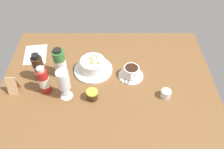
% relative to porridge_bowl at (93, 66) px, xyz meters
% --- Properties ---
extents(ground_plane, '(1.10, 0.84, 0.03)m').
position_rel_porridge_bowl_xyz_m(ground_plane, '(-0.08, 0.09, -0.05)').
color(ground_plane, brown).
extents(porridge_bowl, '(0.21, 0.21, 0.08)m').
position_rel_porridge_bowl_xyz_m(porridge_bowl, '(0.00, 0.00, 0.00)').
color(porridge_bowl, white).
rests_on(porridge_bowl, ground_plane).
extents(cutlery_setting, '(0.14, 0.18, 0.01)m').
position_rel_porridge_bowl_xyz_m(cutlery_setting, '(0.34, -0.13, -0.03)').
color(cutlery_setting, white).
rests_on(cutlery_setting, ground_plane).
extents(coffee_cup, '(0.13, 0.13, 0.06)m').
position_rel_porridge_bowl_xyz_m(coffee_cup, '(-0.20, 0.04, -0.01)').
color(coffee_cup, white).
rests_on(coffee_cup, ground_plane).
extents(creamer_jug, '(0.06, 0.05, 0.05)m').
position_rel_porridge_bowl_xyz_m(creamer_jug, '(-0.36, 0.18, -0.01)').
color(creamer_jug, white).
rests_on(creamer_jug, ground_plane).
extents(wine_glass, '(0.06, 0.06, 0.17)m').
position_rel_porridge_bowl_xyz_m(wine_glass, '(0.12, 0.17, 0.07)').
color(wine_glass, white).
rests_on(wine_glass, ground_plane).
extents(jam_jar, '(0.05, 0.05, 0.05)m').
position_rel_porridge_bowl_xyz_m(jam_jar, '(-0.01, 0.19, -0.01)').
color(jam_jar, '#3E2812').
rests_on(jam_jar, ground_plane).
extents(sauce_bottle_brown, '(0.06, 0.06, 0.17)m').
position_rel_porridge_bowl_xyz_m(sauce_bottle_brown, '(0.27, 0.06, 0.04)').
color(sauce_bottle_brown, '#382314').
rests_on(sauce_bottle_brown, ground_plane).
extents(sauce_bottle_red, '(0.05, 0.05, 0.16)m').
position_rel_porridge_bowl_xyz_m(sauce_bottle_red, '(0.23, 0.14, 0.04)').
color(sauce_bottle_red, '#B21E19').
rests_on(sauce_bottle_red, ground_plane).
extents(sauce_bottle_green, '(0.06, 0.06, 0.17)m').
position_rel_porridge_bowl_xyz_m(sauce_bottle_green, '(0.16, 0.03, 0.05)').
color(sauce_bottle_green, '#337233').
rests_on(sauce_bottle_green, ground_plane).
extents(menu_card, '(0.05, 0.06, 0.10)m').
position_rel_porridge_bowl_xyz_m(menu_card, '(0.38, 0.14, 0.01)').
color(menu_card, tan).
rests_on(menu_card, ground_plane).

